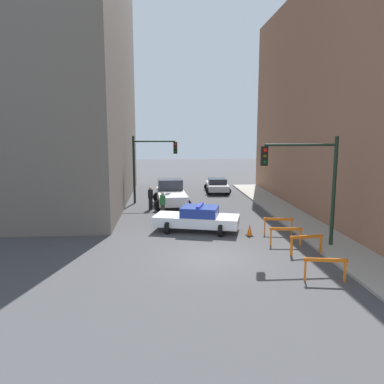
{
  "coord_description": "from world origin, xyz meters",
  "views": [
    {
      "loc": [
        -2.13,
        -15.85,
        5.51
      ],
      "look_at": [
        -0.28,
        8.32,
        1.61
      ],
      "focal_mm": 35.0,
      "sensor_mm": 36.0,
      "label": 1
    }
  ],
  "objects_px": {
    "barrier_front": "(325,266)",
    "traffic_cone": "(250,230)",
    "traffic_light_far": "(148,160)",
    "parked_car_near": "(217,185)",
    "barrier_corner": "(278,223)",
    "white_truck": "(171,194)",
    "pedestrian_corner": "(151,198)",
    "pedestrian_crossing": "(163,204)",
    "traffic_light_near": "(311,175)",
    "barrier_back": "(286,233)",
    "police_car": "(197,218)",
    "barrier_mid": "(306,241)"
  },
  "relations": [
    {
      "from": "barrier_front",
      "to": "traffic_cone",
      "type": "height_order",
      "value": "barrier_front"
    },
    {
      "from": "traffic_light_far",
      "to": "parked_car_near",
      "type": "xyz_separation_m",
      "value": [
        6.08,
        4.81,
        -2.72
      ]
    },
    {
      "from": "barrier_front",
      "to": "barrier_corner",
      "type": "bearing_deg",
      "value": 87.83
    },
    {
      "from": "barrier_front",
      "to": "barrier_corner",
      "type": "distance_m",
      "value": 6.55
    },
    {
      "from": "white_truck",
      "to": "pedestrian_corner",
      "type": "relative_size",
      "value": 3.31
    },
    {
      "from": "pedestrian_crossing",
      "to": "pedestrian_corner",
      "type": "height_order",
      "value": "same"
    },
    {
      "from": "traffic_light_near",
      "to": "barrier_back",
      "type": "relative_size",
      "value": 3.26
    },
    {
      "from": "police_car",
      "to": "pedestrian_corner",
      "type": "relative_size",
      "value": 3.03
    },
    {
      "from": "traffic_light_near",
      "to": "barrier_corner",
      "type": "height_order",
      "value": "traffic_light_near"
    },
    {
      "from": "pedestrian_crossing",
      "to": "barrier_mid",
      "type": "relative_size",
      "value": 1.04
    },
    {
      "from": "barrier_front",
      "to": "barrier_back",
      "type": "xyz_separation_m",
      "value": [
        -0.01,
        4.5,
        0.0
      ]
    },
    {
      "from": "pedestrian_crossing",
      "to": "barrier_mid",
      "type": "height_order",
      "value": "pedestrian_crossing"
    },
    {
      "from": "traffic_light_far",
      "to": "white_truck",
      "type": "height_order",
      "value": "traffic_light_far"
    },
    {
      "from": "police_car",
      "to": "pedestrian_corner",
      "type": "height_order",
      "value": "pedestrian_corner"
    },
    {
      "from": "traffic_light_far",
      "to": "white_truck",
      "type": "bearing_deg",
      "value": -31.71
    },
    {
      "from": "pedestrian_crossing",
      "to": "parked_car_near",
      "type": "bearing_deg",
      "value": -32.2
    },
    {
      "from": "pedestrian_crossing",
      "to": "barrier_front",
      "type": "height_order",
      "value": "pedestrian_crossing"
    },
    {
      "from": "barrier_corner",
      "to": "traffic_light_near",
      "type": "bearing_deg",
      "value": -74.87
    },
    {
      "from": "police_car",
      "to": "parked_car_near",
      "type": "bearing_deg",
      "value": 2.67
    },
    {
      "from": "traffic_light_near",
      "to": "police_car",
      "type": "relative_size",
      "value": 1.04
    },
    {
      "from": "traffic_light_near",
      "to": "barrier_back",
      "type": "height_order",
      "value": "traffic_light_near"
    },
    {
      "from": "pedestrian_corner",
      "to": "barrier_mid",
      "type": "height_order",
      "value": "pedestrian_corner"
    },
    {
      "from": "pedestrian_corner",
      "to": "traffic_light_near",
      "type": "bearing_deg",
      "value": 102.64
    },
    {
      "from": "traffic_light_near",
      "to": "pedestrian_crossing",
      "type": "xyz_separation_m",
      "value": [
        -6.94,
        7.15,
        -2.67
      ]
    },
    {
      "from": "traffic_light_far",
      "to": "white_truck",
      "type": "xyz_separation_m",
      "value": [
        1.71,
        -1.06,
        -2.49
      ]
    },
    {
      "from": "police_car",
      "to": "white_truck",
      "type": "relative_size",
      "value": 0.91
    },
    {
      "from": "pedestrian_corner",
      "to": "barrier_mid",
      "type": "bearing_deg",
      "value": 98.31
    },
    {
      "from": "white_truck",
      "to": "barrier_front",
      "type": "height_order",
      "value": "white_truck"
    },
    {
      "from": "parked_car_near",
      "to": "barrier_front",
      "type": "height_order",
      "value": "parked_car_near"
    },
    {
      "from": "traffic_light_far",
      "to": "barrier_mid",
      "type": "distance_m",
      "value": 15.39
    },
    {
      "from": "pedestrian_crossing",
      "to": "traffic_light_near",
      "type": "bearing_deg",
      "value": -140.99
    },
    {
      "from": "pedestrian_crossing",
      "to": "pedestrian_corner",
      "type": "distance_m",
      "value": 2.57
    },
    {
      "from": "barrier_corner",
      "to": "barrier_back",
      "type": "bearing_deg",
      "value": -97.16
    },
    {
      "from": "traffic_light_near",
      "to": "parked_car_near",
      "type": "relative_size",
      "value": 1.18
    },
    {
      "from": "traffic_light_far",
      "to": "barrier_corner",
      "type": "xyz_separation_m",
      "value": [
        7.36,
        -9.63,
        -2.78
      ]
    },
    {
      "from": "parked_car_near",
      "to": "pedestrian_corner",
      "type": "height_order",
      "value": "pedestrian_corner"
    },
    {
      "from": "pedestrian_crossing",
      "to": "barrier_front",
      "type": "xyz_separation_m",
      "value": [
        6.02,
        -11.23,
        -0.24
      ]
    },
    {
      "from": "pedestrian_corner",
      "to": "parked_car_near",
      "type": "bearing_deg",
      "value": -155.17
    },
    {
      "from": "white_truck",
      "to": "parked_car_near",
      "type": "bearing_deg",
      "value": 50.11
    },
    {
      "from": "white_truck",
      "to": "traffic_cone",
      "type": "bearing_deg",
      "value": -68.66
    },
    {
      "from": "police_car",
      "to": "traffic_light_near",
      "type": "bearing_deg",
      "value": -109.25
    },
    {
      "from": "police_car",
      "to": "traffic_cone",
      "type": "xyz_separation_m",
      "value": [
        2.7,
        -1.23,
        -0.41
      ]
    },
    {
      "from": "pedestrian_corner",
      "to": "barrier_back",
      "type": "bearing_deg",
      "value": 100.4
    },
    {
      "from": "barrier_front",
      "to": "parked_car_near",
      "type": "bearing_deg",
      "value": 92.81
    },
    {
      "from": "pedestrian_crossing",
      "to": "barrier_back",
      "type": "distance_m",
      "value": 9.03
    },
    {
      "from": "pedestrian_corner",
      "to": "barrier_front",
      "type": "relative_size",
      "value": 1.05
    },
    {
      "from": "traffic_light_far",
      "to": "barrier_back",
      "type": "xyz_separation_m",
      "value": [
        7.11,
        -11.68,
        -2.78
      ]
    },
    {
      "from": "police_car",
      "to": "barrier_mid",
      "type": "bearing_deg",
      "value": -118.9
    },
    {
      "from": "traffic_light_near",
      "to": "pedestrian_crossing",
      "type": "distance_m",
      "value": 10.32
    },
    {
      "from": "barrier_back",
      "to": "police_car",
      "type": "bearing_deg",
      "value": 143.3
    }
  ]
}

